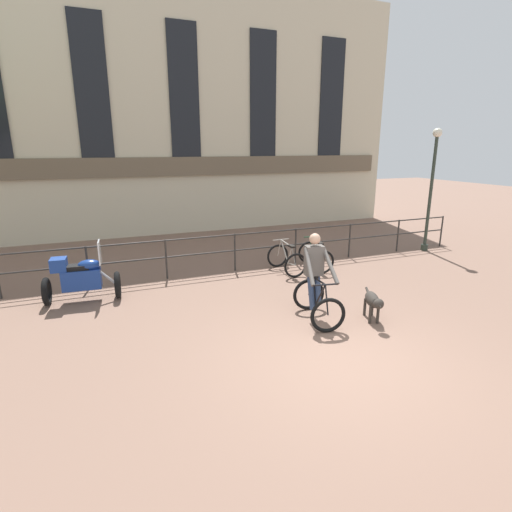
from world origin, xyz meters
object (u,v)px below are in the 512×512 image
at_px(parked_motorcycle, 81,277).
at_px(parked_bicycle_near_lamp, 286,259).
at_px(dog, 373,301).
at_px(street_lamp, 432,184).
at_px(cyclist_with_bike, 316,282).
at_px(parked_bicycle_mid_left, 316,256).

relative_size(parked_motorcycle, parked_bicycle_near_lamp, 1.44).
relative_size(dog, parked_bicycle_near_lamp, 0.87).
distance_m(dog, street_lamp, 6.71).
bearing_deg(street_lamp, dog, -142.79).
relative_size(cyclist_with_bike, parked_motorcycle, 1.05).
bearing_deg(street_lamp, cyclist_with_bike, -151.32).
distance_m(cyclist_with_bike, parked_motorcycle, 5.11).
xyz_separation_m(cyclist_with_bike, street_lamp, (6.12, 3.35, 1.43)).
bearing_deg(dog, street_lamp, 59.19).
distance_m(parked_motorcycle, parked_bicycle_near_lamp, 5.15).
bearing_deg(parked_bicycle_near_lamp, parked_motorcycle, 1.30).
relative_size(cyclist_with_bike, parked_bicycle_near_lamp, 1.51).
xyz_separation_m(parked_motorcycle, street_lamp, (10.46, 0.65, 1.63)).
distance_m(cyclist_with_bike, parked_bicycle_near_lamp, 3.06).
height_order(cyclist_with_bike, parked_bicycle_mid_left, cyclist_with_bike).
xyz_separation_m(parked_motorcycle, parked_bicycle_mid_left, (6.06, 0.23, -0.20)).
bearing_deg(street_lamp, parked_bicycle_mid_left, -174.55).
bearing_deg(parked_bicycle_near_lamp, parked_bicycle_mid_left, 178.71).
height_order(cyclist_with_bike, street_lamp, street_lamp).
distance_m(dog, parked_motorcycle, 6.23).
bearing_deg(parked_bicycle_mid_left, cyclist_with_bike, 68.89).
xyz_separation_m(parked_bicycle_near_lamp, street_lamp, (5.32, 0.42, 1.84)).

